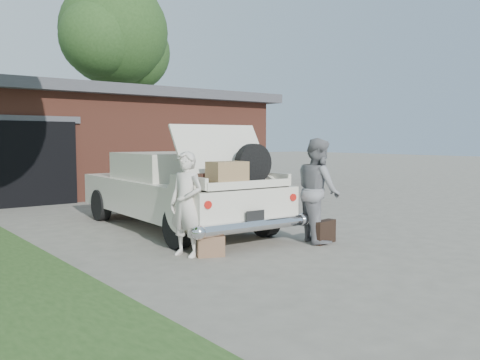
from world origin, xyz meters
TOP-DOWN VIEW (x-y plane):
  - ground at (0.00, 0.00)m, footprint 90.00×90.00m
  - house at (0.98, 11.47)m, footprint 12.80×7.80m
  - tree_right at (5.81, 17.73)m, footprint 5.93×5.16m
  - sedan at (0.21, 2.86)m, footprint 2.25×5.25m
  - woman_left at (-0.92, 0.72)m, footprint 0.54×0.66m
  - woman_right at (1.41, 0.26)m, footprint 0.96×1.06m
  - suitcase_left at (-0.67, 0.44)m, footprint 0.42×0.28m
  - suitcase_right at (1.39, 0.09)m, footprint 0.52×0.25m

SIDE VIEW (x-z plane):
  - ground at x=0.00m, z-range 0.00..0.00m
  - suitcase_left at x=-0.67m, z-range 0.00..0.31m
  - suitcase_right at x=1.39m, z-range 0.00..0.38m
  - sedan at x=0.21m, z-range -0.23..1.75m
  - woman_left at x=-0.92m, z-range 0.00..1.56m
  - woman_right at x=1.41m, z-range 0.00..1.76m
  - house at x=0.98m, z-range 0.02..3.32m
  - tree_right at x=5.81m, z-range 1.85..11.31m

